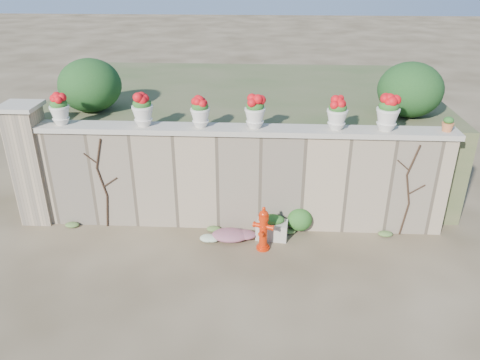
# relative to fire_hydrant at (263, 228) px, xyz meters

# --- Properties ---
(ground) EXTENTS (80.00, 80.00, 0.00)m
(ground) POSITION_rel_fire_hydrant_xyz_m (-0.49, -0.92, -0.45)
(ground) COLOR #463923
(ground) RESTS_ON ground
(stone_wall) EXTENTS (8.00, 0.40, 2.00)m
(stone_wall) POSITION_rel_fire_hydrant_xyz_m (-0.49, 0.88, 0.55)
(stone_wall) COLOR #9B8567
(stone_wall) RESTS_ON ground
(wall_cap) EXTENTS (8.10, 0.52, 0.10)m
(wall_cap) POSITION_rel_fire_hydrant_xyz_m (-0.49, 0.88, 1.60)
(wall_cap) COLOR #BAB29E
(wall_cap) RESTS_ON stone_wall
(gate_pillar) EXTENTS (0.72, 0.72, 2.48)m
(gate_pillar) POSITION_rel_fire_hydrant_xyz_m (-4.64, 0.88, 0.81)
(gate_pillar) COLOR #9B8567
(gate_pillar) RESTS_ON ground
(raised_fill) EXTENTS (9.00, 6.00, 2.00)m
(raised_fill) POSITION_rel_fire_hydrant_xyz_m (-0.49, 4.08, 0.55)
(raised_fill) COLOR #384C23
(raised_fill) RESTS_ON ground
(back_shrub_left) EXTENTS (1.30, 1.30, 1.10)m
(back_shrub_left) POSITION_rel_fire_hydrant_xyz_m (-3.69, 2.08, 2.10)
(back_shrub_left) COLOR #143814
(back_shrub_left) RESTS_ON raised_fill
(back_shrub_right) EXTENTS (1.30, 1.30, 1.10)m
(back_shrub_right) POSITION_rel_fire_hydrant_xyz_m (2.91, 2.08, 2.10)
(back_shrub_right) COLOR #143814
(back_shrub_right) RESTS_ON raised_fill
(vine_left) EXTENTS (0.60, 0.04, 1.91)m
(vine_left) POSITION_rel_fire_hydrant_xyz_m (-3.17, 0.66, 0.54)
(vine_left) COLOR black
(vine_left) RESTS_ON ground
(vine_right) EXTENTS (0.60, 0.04, 1.91)m
(vine_right) POSITION_rel_fire_hydrant_xyz_m (2.73, 0.66, 0.54)
(vine_right) COLOR black
(vine_right) RESTS_ON ground
(fire_hydrant) EXTENTS (0.39, 0.27, 0.89)m
(fire_hydrant) POSITION_rel_fire_hydrant_xyz_m (0.00, 0.00, 0.00)
(fire_hydrant) COLOR red
(fire_hydrant) RESTS_ON ground
(planter_box) EXTENTS (0.64, 0.42, 0.50)m
(planter_box) POSITION_rel_fire_hydrant_xyz_m (0.17, 0.40, -0.22)
(planter_box) COLOR #BAB29E
(planter_box) RESTS_ON ground
(green_shrub) EXTENTS (0.66, 0.59, 0.63)m
(green_shrub) POSITION_rel_fire_hydrant_xyz_m (0.71, 0.56, -0.13)
(green_shrub) COLOR #1E5119
(green_shrub) RESTS_ON ground
(magenta_clump) EXTENTS (0.90, 0.60, 0.24)m
(magenta_clump) POSITION_rel_fire_hydrant_xyz_m (-0.55, 0.27, -0.33)
(magenta_clump) COLOR #BD257D
(magenta_clump) RESTS_ON ground
(white_flowers) EXTENTS (0.44, 0.35, 0.16)m
(white_flowers) POSITION_rel_fire_hydrant_xyz_m (-1.01, 0.21, -0.37)
(white_flowers) COLOR white
(white_flowers) RESTS_ON ground
(urn_pot_0) EXTENTS (0.37, 0.37, 0.58)m
(urn_pot_0) POSITION_rel_fire_hydrant_xyz_m (-3.88, 0.88, 1.94)
(urn_pot_0) COLOR silver
(urn_pot_0) RESTS_ON wall_cap
(urn_pot_1) EXTENTS (0.40, 0.40, 0.62)m
(urn_pot_1) POSITION_rel_fire_hydrant_xyz_m (-2.30, 0.88, 1.96)
(urn_pot_1) COLOR silver
(urn_pot_1) RESTS_ON wall_cap
(urn_pot_2) EXTENTS (0.36, 0.36, 0.57)m
(urn_pot_2) POSITION_rel_fire_hydrant_xyz_m (-1.22, 0.88, 1.93)
(urn_pot_2) COLOR silver
(urn_pot_2) RESTS_ON wall_cap
(urn_pot_3) EXTENTS (0.39, 0.39, 0.60)m
(urn_pot_3) POSITION_rel_fire_hydrant_xyz_m (-0.20, 0.88, 1.95)
(urn_pot_3) COLOR silver
(urn_pot_3) RESTS_ON wall_cap
(urn_pot_4) EXTENTS (0.38, 0.38, 0.60)m
(urn_pot_4) POSITION_rel_fire_hydrant_xyz_m (1.30, 0.88, 1.95)
(urn_pot_4) COLOR silver
(urn_pot_4) RESTS_ON wall_cap
(urn_pot_5) EXTENTS (0.42, 0.42, 0.66)m
(urn_pot_5) POSITION_rel_fire_hydrant_xyz_m (2.20, 0.88, 1.98)
(urn_pot_5) COLOR silver
(urn_pot_5) RESTS_ON wall_cap
(terracotta_pot) EXTENTS (0.22, 0.22, 0.26)m
(terracotta_pot) POSITION_rel_fire_hydrant_xyz_m (3.31, 0.88, 1.77)
(terracotta_pot) COLOR #C16B3B
(terracotta_pot) RESTS_ON wall_cap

